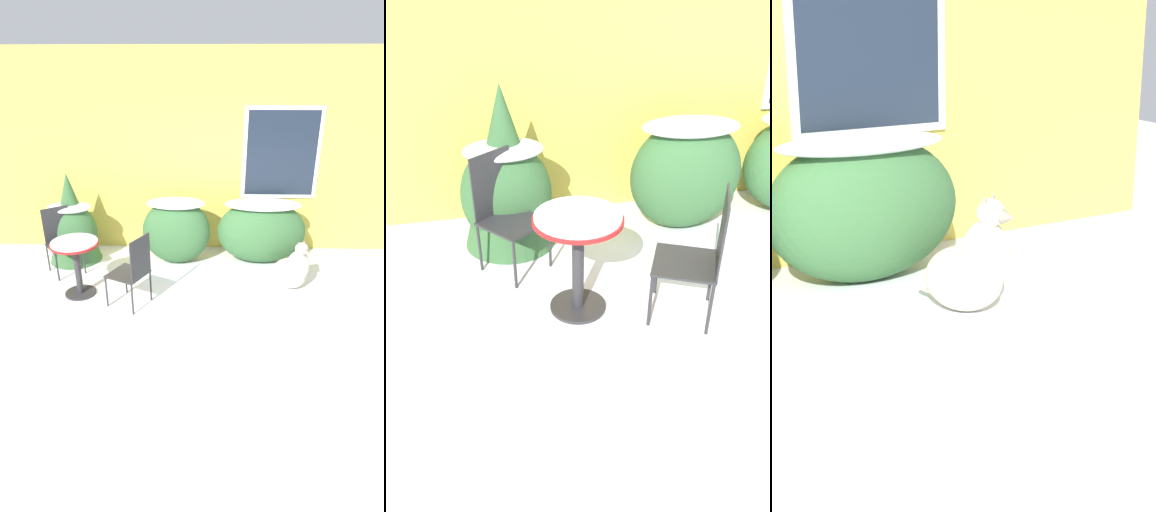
# 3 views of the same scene
# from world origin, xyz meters

# --- Properties ---
(ground_plane) EXTENTS (16.00, 16.00, 0.00)m
(ground_plane) POSITION_xyz_m (0.00, 0.00, 0.00)
(ground_plane) COLOR white
(shrub_right) EXTENTS (1.40, 0.73, 1.03)m
(shrub_right) POSITION_xyz_m (1.07, 1.63, 0.55)
(shrub_right) COLOR #386638
(shrub_right) RESTS_ON ground_plane
(dog) EXTENTS (0.63, 0.69, 0.77)m
(dog) POSITION_xyz_m (1.42, 0.75, 0.28)
(dog) COLOR beige
(dog) RESTS_ON ground_plane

